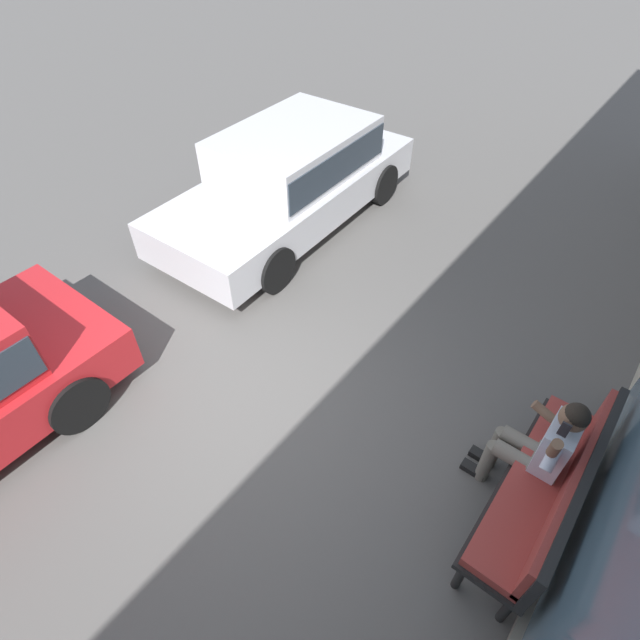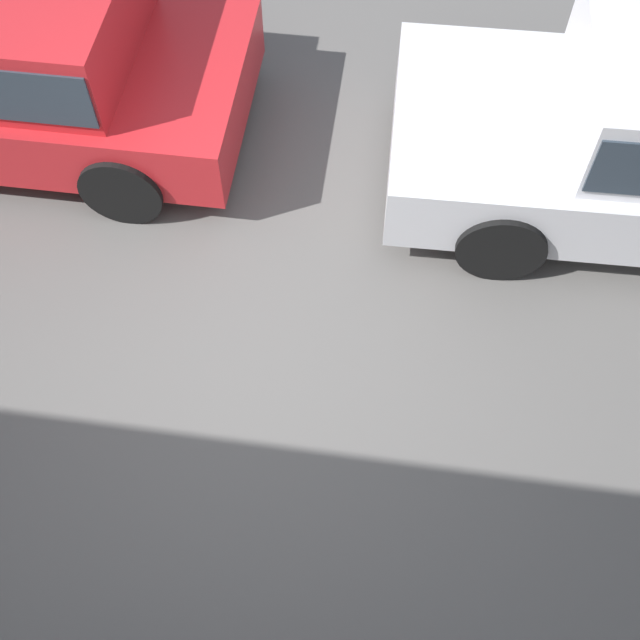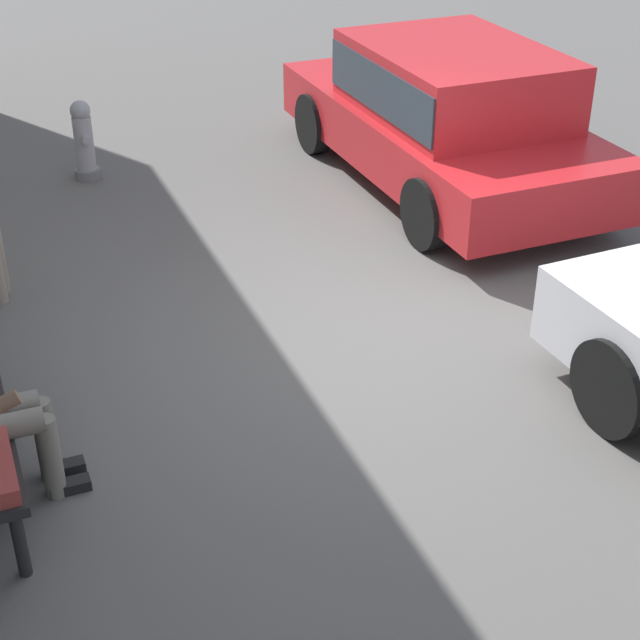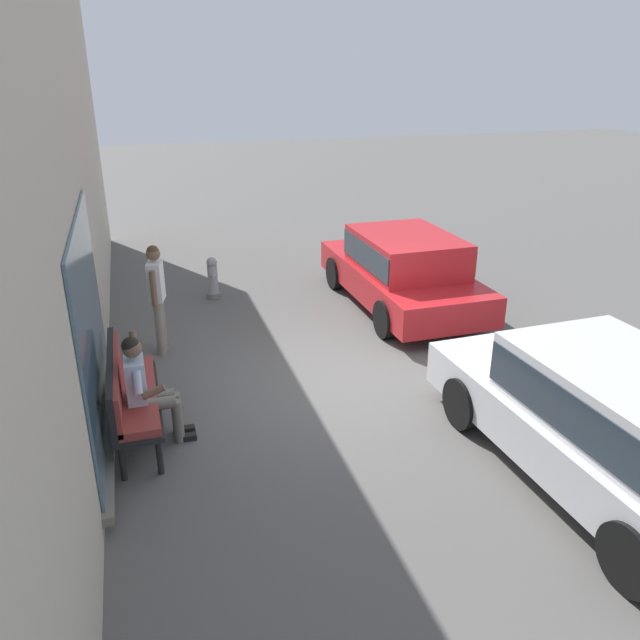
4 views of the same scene
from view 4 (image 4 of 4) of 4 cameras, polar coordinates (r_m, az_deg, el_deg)
ground_plane at (r=8.94m, az=2.03°, el=-5.63°), size 60.00×60.00×0.00m
building_facade at (r=7.62m, az=-23.01°, el=10.04°), size 18.00×0.51×5.61m
bench at (r=7.77m, az=-17.25°, el=-6.15°), size 1.96×0.55×1.04m
person_on_phone at (r=7.52m, az=-15.61°, el=-5.92°), size 0.73×0.74×1.38m
parked_car_near at (r=7.22m, az=25.05°, el=-8.11°), size 4.48×2.00×1.44m
parked_car_mid at (r=11.48m, az=7.62°, el=4.80°), size 4.14×1.91×1.40m
pedestrian_standing at (r=9.73m, az=-14.69°, el=2.59°), size 0.54×0.27×1.73m
fire_hydrant at (r=12.14m, az=-9.78°, el=3.77°), size 0.38×0.26×0.81m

